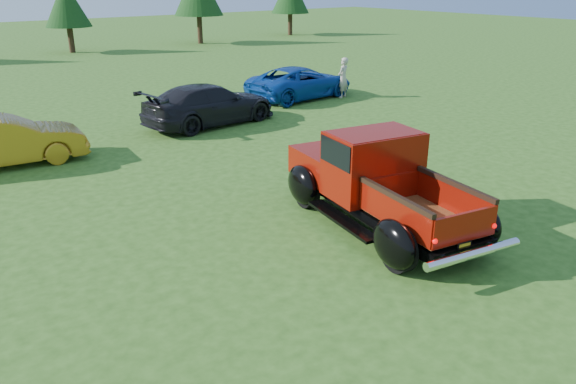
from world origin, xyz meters
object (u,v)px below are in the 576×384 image
at_px(tree_mid_right, 66,3).
at_px(show_car_yellow, 4,141).
at_px(show_car_grey, 210,104).
at_px(pickup_truck, 372,179).
at_px(spectator, 343,78).
at_px(show_car_blue, 300,82).

xyz_separation_m(tree_mid_right, show_car_yellow, (-8.83, -22.01, -2.32)).
bearing_deg(show_car_grey, pickup_truck, 165.08).
height_order(show_car_yellow, show_car_grey, show_car_grey).
relative_size(tree_mid_right, show_car_yellow, 1.12).
distance_m(pickup_truck, show_car_grey, 8.80).
xyz_separation_m(pickup_truck, show_car_yellow, (-4.92, 8.15, -0.21)).
height_order(tree_mid_right, spectator, tree_mid_right).
xyz_separation_m(show_car_grey, show_car_blue, (5.00, 1.48, -0.04)).
bearing_deg(show_car_grey, show_car_yellow, 89.08).
relative_size(pickup_truck, show_car_yellow, 1.30).
xyz_separation_m(show_car_grey, spectator, (6.44, 0.55, 0.13)).
distance_m(tree_mid_right, show_car_yellow, 23.83).
bearing_deg(tree_mid_right, show_car_yellow, -111.87).
relative_size(pickup_truck, show_car_grey, 1.12).
bearing_deg(show_car_blue, show_car_yellow, 95.55).
bearing_deg(show_car_grey, tree_mid_right, -12.34).
xyz_separation_m(pickup_truck, show_car_grey, (1.41, 8.68, -0.19)).
height_order(tree_mid_right, show_car_grey, tree_mid_right).
relative_size(show_car_yellow, show_car_grey, 0.86).
xyz_separation_m(show_car_blue, spectator, (1.44, -0.93, 0.16)).
bearing_deg(show_car_yellow, spectator, -78.59).
relative_size(show_car_blue, spectator, 2.86).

